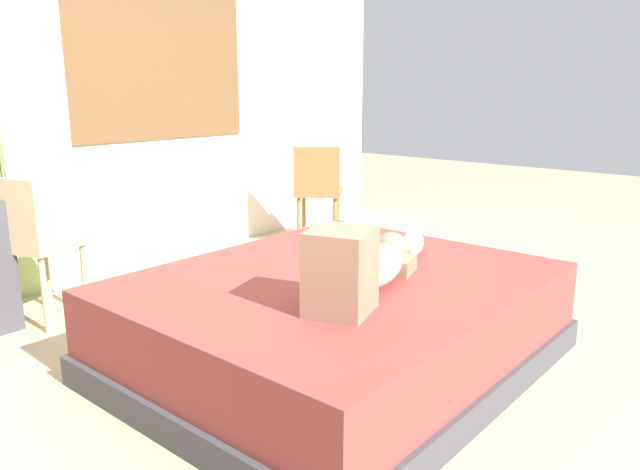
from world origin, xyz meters
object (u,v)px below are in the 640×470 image
at_px(person_lying, 363,266).
at_px(chair_spare, 318,188).
at_px(chair_by_desk, 30,238).
at_px(bed, 338,321).
at_px(cat, 413,243).

relative_size(person_lying, chair_spare, 1.08).
height_order(person_lying, chair_by_desk, chair_by_desk).
xyz_separation_m(bed, person_lying, (-0.10, -0.22, 0.35)).
xyz_separation_m(bed, chair_by_desk, (-0.71, 1.65, 0.28)).
xyz_separation_m(person_lying, chair_spare, (1.77, 1.78, -0.06)).
bearing_deg(cat, person_lying, -167.20).
xyz_separation_m(person_lying, chair_by_desk, (-0.61, 1.87, -0.06)).
bearing_deg(chair_spare, bed, -136.85).
bearing_deg(person_lying, cat, 12.80).
distance_m(cat, chair_spare, 1.99).
bearing_deg(cat, bed, 172.05).
bearing_deg(chair_by_desk, person_lying, -71.86).
relative_size(person_lying, chair_by_desk, 1.08).
height_order(person_lying, cat, person_lying).
height_order(cat, chair_by_desk, chair_by_desk).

